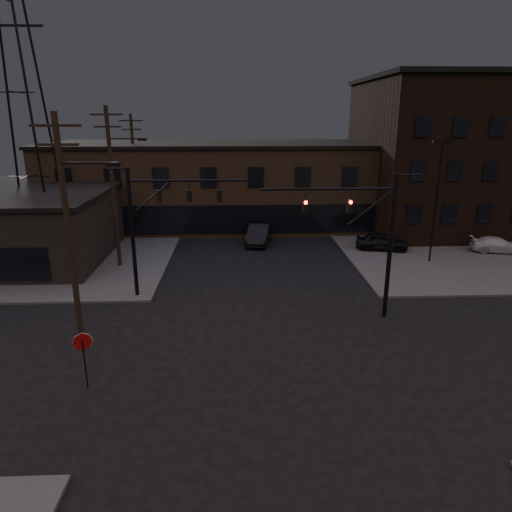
{
  "coord_description": "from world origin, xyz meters",
  "views": [
    {
      "loc": [
        -1.73,
        -18.75,
        10.78
      ],
      "look_at": [
        -0.72,
        4.94,
        3.5
      ],
      "focal_mm": 32.0,
      "sensor_mm": 36.0,
      "label": 1
    }
  ],
  "objects": [
    {
      "name": "building_right",
      "position": [
        22.0,
        26.0,
        7.0
      ],
      "size": [
        22.0,
        16.0,
        14.0
      ],
      "primitive_type": "cube",
      "color": "black",
      "rests_on": "ground"
    },
    {
      "name": "sidewalk_ne",
      "position": [
        22.0,
        22.0,
        0.07
      ],
      "size": [
        30.0,
        30.0,
        0.15
      ],
      "primitive_type": "cube",
      "color": "#474744",
      "rests_on": "ground"
    },
    {
      "name": "lot_light_a",
      "position": [
        13.0,
        14.0,
        5.51
      ],
      "size": [
        1.5,
        0.28,
        9.14
      ],
      "color": "black",
      "rests_on": "ground"
    },
    {
      "name": "utility_pole_mid",
      "position": [
        -10.44,
        14.0,
        6.13
      ],
      "size": [
        3.7,
        0.28,
        11.5
      ],
      "color": "black",
      "rests_on": "ground"
    },
    {
      "name": "utility_pole_far",
      "position": [
        -11.5,
        26.0,
        5.78
      ],
      "size": [
        2.2,
        0.28,
        11.0
      ],
      "color": "black",
      "rests_on": "ground"
    },
    {
      "name": "parked_car_lot_a",
      "position": [
        10.25,
        17.18,
        0.87
      ],
      "size": [
        4.49,
        2.6,
        1.44
      ],
      "primitive_type": "imported",
      "rotation": [
        0.0,
        0.0,
        1.34
      ],
      "color": "black",
      "rests_on": "sidewalk_ne"
    },
    {
      "name": "lot_light_b",
      "position": [
        19.0,
        19.0,
        5.51
      ],
      "size": [
        1.5,
        0.28,
        9.14
      ],
      "color": "black",
      "rests_on": "ground"
    },
    {
      "name": "traffic_signal_far",
      "position": [
        -6.72,
        8.0,
        5.01
      ],
      "size": [
        7.12,
        0.24,
        8.0
      ],
      "color": "black",
      "rests_on": "ground"
    },
    {
      "name": "traffic_signal_near",
      "position": [
        5.36,
        4.5,
        4.93
      ],
      "size": [
        7.12,
        0.24,
        8.0
      ],
      "color": "black",
      "rests_on": "ground"
    },
    {
      "name": "utility_pole_near",
      "position": [
        -9.43,
        2.0,
        5.87
      ],
      "size": [
        3.7,
        0.28,
        11.0
      ],
      "color": "black",
      "rests_on": "ground"
    },
    {
      "name": "parked_car_lot_b",
      "position": [
        19.49,
        16.12,
        0.76
      ],
      "size": [
        4.48,
        2.6,
        1.22
      ],
      "primitive_type": "imported",
      "rotation": [
        0.0,
        0.0,
        1.35
      ],
      "color": "silver",
      "rests_on": "sidewalk_ne"
    },
    {
      "name": "car_crossing",
      "position": [
        0.2,
        20.27,
        0.85
      ],
      "size": [
        2.68,
        5.38,
        1.69
      ],
      "primitive_type": "imported",
      "rotation": [
        0.0,
        0.0,
        -0.18
      ],
      "color": "black",
      "rests_on": "ground"
    },
    {
      "name": "transmission_tower",
      "position": [
        -18.0,
        18.0,
        12.5
      ],
      "size": [
        7.0,
        7.0,
        25.0
      ],
      "primitive_type": null,
      "color": "black",
      "rests_on": "ground"
    },
    {
      "name": "building_row",
      "position": [
        0.0,
        28.0,
        4.0
      ],
      "size": [
        40.0,
        12.0,
        8.0
      ],
      "primitive_type": "cube",
      "color": "brown",
      "rests_on": "ground"
    },
    {
      "name": "ground",
      "position": [
        0.0,
        0.0,
        0.0
      ],
      "size": [
        140.0,
        140.0,
        0.0
      ],
      "primitive_type": "plane",
      "color": "black",
      "rests_on": "ground"
    },
    {
      "name": "sidewalk_nw",
      "position": [
        -22.0,
        22.0,
        0.07
      ],
      "size": [
        30.0,
        30.0,
        0.15
      ],
      "primitive_type": "cube",
      "color": "#474744",
      "rests_on": "ground"
    },
    {
      "name": "stop_sign",
      "position": [
        -8.0,
        -1.99,
        1.84
      ],
      "size": [
        0.72,
        0.33,
        2.48
      ],
      "color": "black",
      "rests_on": "ground"
    }
  ]
}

